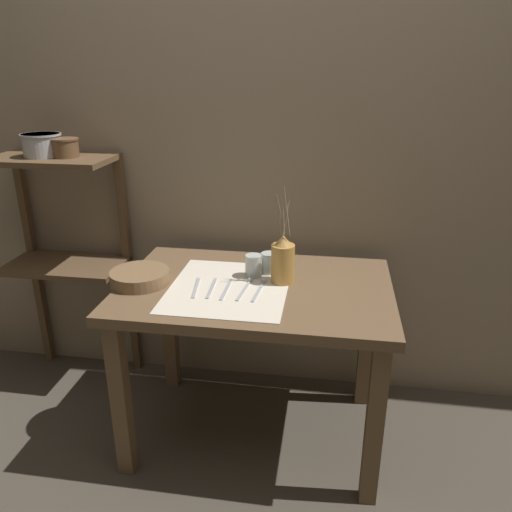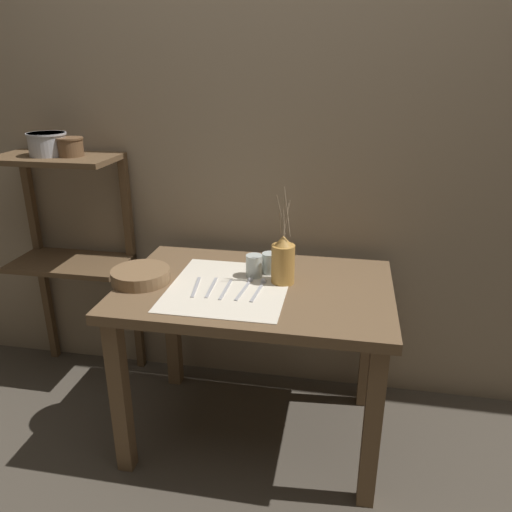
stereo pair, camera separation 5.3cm
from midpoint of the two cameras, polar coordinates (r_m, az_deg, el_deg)
The scene contains 16 objects.
ground_plane at distance 2.31m, azimuth -0.76°, elevation -19.38°, with size 12.00×12.00×0.00m, color #473F35.
stone_wall_back at distance 2.23m, azimuth 1.13°, elevation 13.38°, with size 7.00×0.06×2.40m.
wooden_table at distance 1.98m, azimuth -0.84°, elevation -6.12°, with size 1.05×0.70×0.70m.
wooden_shelf_unit at distance 2.48m, azimuth -21.58°, elevation 2.82°, with size 0.54×0.30×1.13m.
linen_cloth at distance 1.91m, azimuth -3.92°, elevation -3.63°, with size 0.45×0.51×0.00m.
pitcher_with_flowers at distance 1.92m, azimuth 2.30°, elevation -0.54°, with size 0.09×0.09×0.38m.
wooden_bowl at distance 1.99m, azimuth -13.89°, elevation -2.34°, with size 0.23×0.23×0.05m.
glass_tumbler_near at distance 1.98m, azimuth -1.06°, elevation -1.13°, with size 0.07×0.07×0.09m.
glass_tumbler_far at distance 2.02m, azimuth 0.72°, elevation -0.80°, with size 0.06×0.06×0.09m.
knife_center at distance 1.91m, azimuth -7.67°, elevation -3.61°, with size 0.04×0.18×0.00m.
fork_inner at distance 1.90m, azimuth -5.90°, elevation -3.67°, with size 0.02×0.18×0.00m.
fork_outer at distance 1.88m, azimuth -4.24°, elevation -3.87°, with size 0.01×0.18×0.00m.
spoon_outer at distance 1.92m, azimuth -1.75°, elevation -3.23°, with size 0.04×0.19×0.02m.
spoon_inner at distance 1.91m, azimuth -0.15°, elevation -3.35°, with size 0.03×0.19×0.02m.
metal_pot_large at distance 2.38m, azimuth -23.87°, elevation 11.60°, with size 0.17×0.17×0.10m.
metal_pot_small at distance 2.33m, azimuth -21.57°, elevation 11.51°, with size 0.11×0.11×0.08m.
Camera 1 is at (0.27, -1.73, 1.50)m, focal length 35.00 mm.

